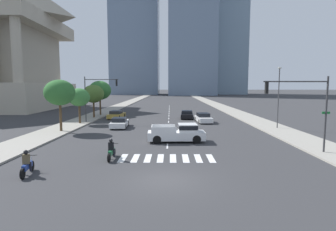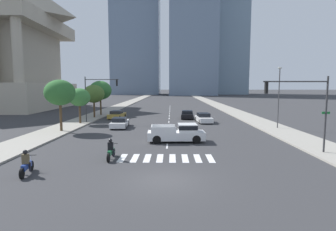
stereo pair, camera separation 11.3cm
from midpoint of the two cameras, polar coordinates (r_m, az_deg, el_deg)
name	(u,v)px [view 2 (the right image)]	position (r m, az deg, el deg)	size (l,w,h in m)	color
ground_plane	(165,180)	(15.27, -0.51, -13.46)	(800.00, 800.00, 0.00)	#333335
sidewalk_east	(247,117)	(46.39, 16.40, -0.34)	(4.00, 260.00, 0.15)	gray
sidewalk_west	(92,117)	(46.57, -15.69, -0.30)	(4.00, 260.00, 0.15)	gray
crosswalk_near	(166,158)	(19.65, -0.21, -8.95)	(6.75, 2.31, 0.01)	silver
lane_divider_center	(169,116)	(47.25, 0.35, -0.06)	(0.14, 50.00, 0.01)	silver
motorcycle_lead	(26,165)	(17.99, -27.45, -9.18)	(0.71, 2.11, 1.49)	black
motorcycle_trailing	(111,151)	(19.69, -11.74, -7.32)	(0.70, 2.20, 1.49)	black
pickup_truck	(179,133)	(25.16, 2.43, -3.72)	(5.32, 2.14, 1.67)	silver
sedan_black_0	(187,115)	(43.43, 4.15, 0.14)	(2.12, 4.32, 1.26)	black
sedan_white_1	(204,118)	(39.06, 7.57, -0.54)	(2.16, 4.76, 1.31)	silver
sedan_white_2	(120,123)	(34.48, -10.01, -1.51)	(2.13, 4.80, 1.25)	silver
sedan_gold_3	(117,115)	(44.08, -10.62, 0.15)	(2.25, 4.69, 1.28)	#B28E38
traffic_signal_near	(302,100)	(22.62, 26.50, 2.94)	(5.07, 0.28, 5.73)	#333335
traffic_signal_far	(97,91)	(39.21, -14.52, 5.02)	(4.97, 0.28, 6.32)	#333335
street_lamp_east	(279,93)	(34.93, 22.36, 4.44)	(0.50, 0.24, 7.23)	#3F3F42
street_tree_nearest	(60,93)	(32.51, -21.68, 4.48)	(3.35, 3.35, 5.72)	#4C3823
street_tree_second	(79,97)	(38.49, -18.04, 3.64)	(2.85, 2.85, 4.72)	#4C3823
street_tree_third	(94,94)	(45.00, -15.25, 4.40)	(3.36, 3.36, 5.21)	#4C3823
street_tree_fourth	(100,90)	(48.89, -13.97, 5.15)	(3.87, 3.87, 5.92)	#4C3823
office_tower_right_skyline	(225,7)	(191.29, 11.93, 21.35)	(26.75, 24.82, 121.91)	#7A93A8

